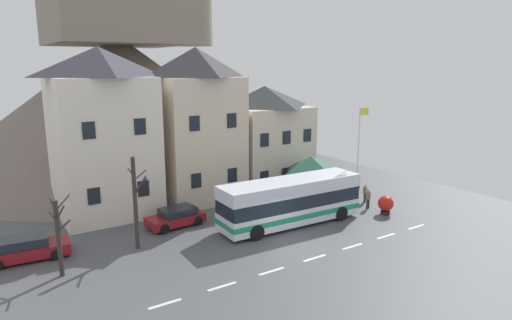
{
  "coord_description": "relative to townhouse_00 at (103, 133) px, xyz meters",
  "views": [
    {
      "loc": [
        -15.69,
        -20.01,
        10.76
      ],
      "look_at": [
        1.35,
        5.9,
        4.07
      ],
      "focal_mm": 31.2,
      "sensor_mm": 36.0,
      "label": 1
    }
  ],
  "objects": [
    {
      "name": "harbour_buoy",
      "position": [
        16.91,
        -11.29,
        -5.22
      ],
      "size": [
        1.14,
        1.14,
        1.39
      ],
      "color": "black",
      "rests_on": "ground_plane"
    },
    {
      "name": "hilltop_castle",
      "position": [
        6.2,
        16.09,
        1.58
      ],
      "size": [
        37.44,
        37.44,
        20.87
      ],
      "color": "#72645B",
      "rests_on": "ground_plane"
    },
    {
      "name": "parked_car_00",
      "position": [
        -6.1,
        -5.42,
        -5.33
      ],
      "size": [
        4.61,
        2.28,
        1.33
      ],
      "rotation": [
        0.0,
        0.0,
        -0.09
      ],
      "color": "maroon",
      "rests_on": "ground_plane"
    },
    {
      "name": "public_bench",
      "position": [
        14.38,
        -3.0,
        -5.52
      ],
      "size": [
        1.59,
        0.48,
        0.87
      ],
      "color": "#473828",
      "rests_on": "ground_plane"
    },
    {
      "name": "bare_tree_00",
      "position": [
        -0.3,
        -7.34,
        -3.09
      ],
      "size": [
        1.31,
        1.2,
        5.57
      ],
      "color": "#382D28",
      "rests_on": "ground_plane"
    },
    {
      "name": "pedestrian_00",
      "position": [
        17.05,
        -7.27,
        -5.09
      ],
      "size": [
        0.3,
        0.32,
        1.61
      ],
      "color": "#38332D",
      "rests_on": "ground_plane"
    },
    {
      "name": "pedestrian_01",
      "position": [
        16.82,
        -9.66,
        -5.18
      ],
      "size": [
        0.38,
        0.35,
        1.52
      ],
      "color": "#2D2D38",
      "rests_on": "ground_plane"
    },
    {
      "name": "flagpole",
      "position": [
        17.2,
        -8.13,
        -1.62
      ],
      "size": [
        0.95,
        0.1,
        7.58
      ],
      "color": "silver",
      "rests_on": "ground_plane"
    },
    {
      "name": "pedestrian_02",
      "position": [
        17.78,
        -8.44,
        -5.12
      ],
      "size": [
        0.33,
        0.33,
        1.5
      ],
      "color": "#2D2D38",
      "rests_on": "ground_plane"
    },
    {
      "name": "bare_tree_01",
      "position": [
        -4.78,
        -8.66,
        -3.77
      ],
      "size": [
        1.15,
        1.99,
        4.35
      ],
      "color": "#382D28",
      "rests_on": "ground_plane"
    },
    {
      "name": "transit_bus",
      "position": [
        9.82,
        -9.11,
        -4.4
      ],
      "size": [
        10.38,
        3.03,
        3.15
      ],
      "rotation": [
        0.0,
        0.0,
        -0.03
      ],
      "color": "white",
      "rests_on": "ground_plane"
    },
    {
      "name": "townhouse_02",
      "position": [
        14.01,
        0.21,
        -1.52
      ],
      "size": [
        6.65,
        6.52,
        8.93
      ],
      "color": "beige",
      "rests_on": "ground_plane"
    },
    {
      "name": "bus_shelter",
      "position": [
        14.6,
        -5.52,
        -3.01
      ],
      "size": [
        3.6,
        3.6,
        3.59
      ],
      "color": "#473D33",
      "rests_on": "ground_plane"
    },
    {
      "name": "parked_car_01",
      "position": [
        18.21,
        -4.68,
        -5.34
      ],
      "size": [
        3.96,
        2.01,
        1.32
      ],
      "rotation": [
        0.0,
        0.0,
        -0.03
      ],
      "color": "navy",
      "rests_on": "ground_plane"
    },
    {
      "name": "pedestrian_03",
      "position": [
        15.33,
        -7.09,
        -5.1
      ],
      "size": [
        0.34,
        0.34,
        1.56
      ],
      "color": "black",
      "rests_on": "ground_plane"
    },
    {
      "name": "ground_plane",
      "position": [
        7.6,
        -12.01,
        -6.02
      ],
      "size": [
        40.0,
        60.0,
        0.07
      ],
      "color": "#4E5055"
    },
    {
      "name": "parked_car_02",
      "position": [
        3.13,
        -5.08,
        -5.37
      ],
      "size": [
        3.95,
        2.17,
        1.24
      ],
      "rotation": [
        0.0,
        0.0,
        3.23
      ],
      "color": "maroon",
      "rests_on": "ground_plane"
    },
    {
      "name": "townhouse_01",
      "position": [
        7.23,
        -0.28,
        0.05
      ],
      "size": [
        6.19,
        5.52,
        12.07
      ],
      "color": "beige",
      "rests_on": "ground_plane"
    },
    {
      "name": "townhouse_00",
      "position": [
        0.0,
        0.0,
        0.0
      ],
      "size": [
        6.63,
        6.09,
        11.97
      ],
      "color": "silver",
      "rests_on": "ground_plane"
    }
  ]
}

